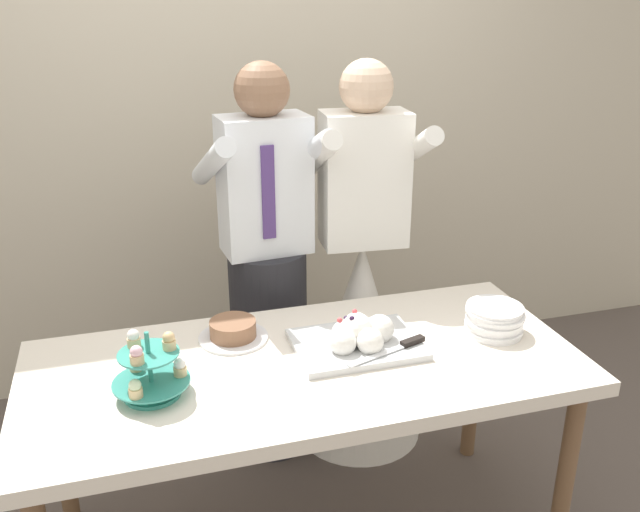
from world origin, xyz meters
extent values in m
cube|color=beige|center=(0.00, 1.40, 1.45)|extent=(5.20, 0.10, 2.90)
cube|color=silver|center=(0.00, 0.00, 0.75)|extent=(1.80, 0.80, 0.05)
cylinder|color=brown|center=(0.82, -0.32, 0.36)|extent=(0.06, 0.06, 0.72)
cylinder|color=brown|center=(-0.82, 0.32, 0.36)|extent=(0.06, 0.06, 0.72)
cylinder|color=brown|center=(0.82, 0.32, 0.36)|extent=(0.06, 0.06, 0.72)
cylinder|color=teal|center=(-0.49, -0.06, 0.78)|extent=(0.17, 0.17, 0.01)
cylinder|color=teal|center=(-0.49, -0.06, 0.88)|extent=(0.01, 0.01, 0.21)
cylinder|color=teal|center=(-0.49, -0.06, 0.82)|extent=(0.23, 0.23, 0.01)
cylinder|color=#D1B784|center=(-0.40, -0.05, 0.84)|extent=(0.04, 0.04, 0.03)
sphere|color=white|center=(-0.40, -0.05, 0.86)|extent=(0.04, 0.04, 0.04)
cylinder|color=#D1B784|center=(-0.53, 0.02, 0.84)|extent=(0.04, 0.04, 0.03)
sphere|color=#EAB7C6|center=(-0.53, 0.02, 0.86)|extent=(0.04, 0.04, 0.04)
cylinder|color=#D1B784|center=(-0.54, -0.13, 0.84)|extent=(0.04, 0.04, 0.03)
sphere|color=beige|center=(-0.54, -0.13, 0.86)|extent=(0.04, 0.04, 0.04)
cylinder|color=teal|center=(-0.49, -0.06, 0.92)|extent=(0.18, 0.18, 0.01)
cylinder|color=#D1B784|center=(-0.43, -0.05, 0.93)|extent=(0.04, 0.04, 0.03)
sphere|color=#D6B27A|center=(-0.43, -0.05, 0.96)|extent=(0.04, 0.04, 0.04)
cylinder|color=#D1B784|center=(-0.53, -0.01, 0.93)|extent=(0.04, 0.04, 0.03)
sphere|color=white|center=(-0.53, -0.01, 0.96)|extent=(0.04, 0.04, 0.04)
cylinder|color=#D1B784|center=(-0.52, -0.11, 0.93)|extent=(0.04, 0.04, 0.03)
sphere|color=#EAB7C6|center=(-0.52, -0.11, 0.96)|extent=(0.04, 0.04, 0.04)
cube|color=silver|center=(0.19, 0.04, 0.79)|extent=(0.42, 0.31, 0.02)
sphere|color=white|center=(0.27, 0.04, 0.83)|extent=(0.10, 0.10, 0.10)
sphere|color=white|center=(0.20, 0.08, 0.83)|extent=(0.09, 0.09, 0.09)
sphere|color=white|center=(0.15, 0.06, 0.83)|extent=(0.07, 0.07, 0.07)
sphere|color=white|center=(0.12, -0.01, 0.83)|extent=(0.09, 0.09, 0.09)
sphere|color=white|center=(0.21, -0.03, 0.83)|extent=(0.09, 0.09, 0.09)
sphere|color=white|center=(0.19, 0.04, 0.84)|extent=(0.11, 0.11, 0.11)
sphere|color=#2D1938|center=(0.16, 0.06, 0.88)|extent=(0.02, 0.02, 0.02)
sphere|color=#2D1938|center=(0.17, 0.03, 0.89)|extent=(0.02, 0.02, 0.02)
sphere|color=#DB474C|center=(0.12, 0.02, 0.89)|extent=(0.02, 0.02, 0.02)
sphere|color=#DB474C|center=(0.20, 0.09, 0.88)|extent=(0.02, 0.02, 0.02)
sphere|color=#2D1938|center=(0.19, 0.03, 0.89)|extent=(0.02, 0.02, 0.02)
cube|color=silver|center=(0.22, -0.08, 0.80)|extent=(0.23, 0.09, 0.00)
cube|color=black|center=(0.36, -0.03, 0.81)|extent=(0.09, 0.05, 0.02)
cylinder|color=white|center=(0.69, 0.00, 0.78)|extent=(0.20, 0.20, 0.01)
cylinder|color=white|center=(0.69, 0.00, 0.79)|extent=(0.20, 0.20, 0.01)
cylinder|color=white|center=(0.69, 0.01, 0.80)|extent=(0.20, 0.20, 0.01)
cylinder|color=white|center=(0.69, 0.01, 0.81)|extent=(0.20, 0.20, 0.01)
cylinder|color=white|center=(0.68, 0.00, 0.82)|extent=(0.20, 0.20, 0.01)
cylinder|color=white|center=(0.69, 0.01, 0.84)|extent=(0.20, 0.20, 0.01)
cylinder|color=white|center=(0.69, 0.00, 0.85)|extent=(0.20, 0.20, 0.01)
cylinder|color=white|center=(0.69, 0.01, 0.86)|extent=(0.20, 0.20, 0.01)
cylinder|color=white|center=(0.69, 0.01, 0.87)|extent=(0.20, 0.20, 0.01)
cylinder|color=white|center=(-0.20, 0.21, 0.78)|extent=(0.24, 0.24, 0.01)
cylinder|color=brown|center=(-0.20, 0.21, 0.81)|extent=(0.16, 0.16, 0.06)
cylinder|color=#232328|center=(0.02, 0.65, 0.46)|extent=(0.32, 0.32, 0.92)
cube|color=white|center=(0.02, 0.65, 1.19)|extent=(0.36, 0.23, 0.54)
sphere|color=#8C664C|center=(0.02, 0.65, 1.55)|extent=(0.21, 0.21, 0.21)
cylinder|color=white|center=(-0.18, 0.63, 1.30)|extent=(0.12, 0.49, 0.28)
cylinder|color=white|center=(0.20, 0.66, 1.30)|extent=(0.12, 0.49, 0.28)
cube|color=#4C3372|center=(0.01, 0.54, 1.19)|extent=(0.05, 0.02, 0.36)
cone|color=white|center=(0.42, 0.62, 0.46)|extent=(0.56, 0.56, 0.92)
cube|color=white|center=(0.42, 0.62, 1.19)|extent=(0.36, 0.23, 0.54)
sphere|color=beige|center=(0.42, 0.62, 1.55)|extent=(0.21, 0.21, 0.21)
cylinder|color=white|center=(0.24, 0.64, 1.30)|extent=(0.12, 0.49, 0.28)
cylinder|color=white|center=(0.62, 0.60, 1.30)|extent=(0.12, 0.49, 0.28)
camera|label=1|loc=(-0.50, -1.87, 1.91)|focal=38.40mm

